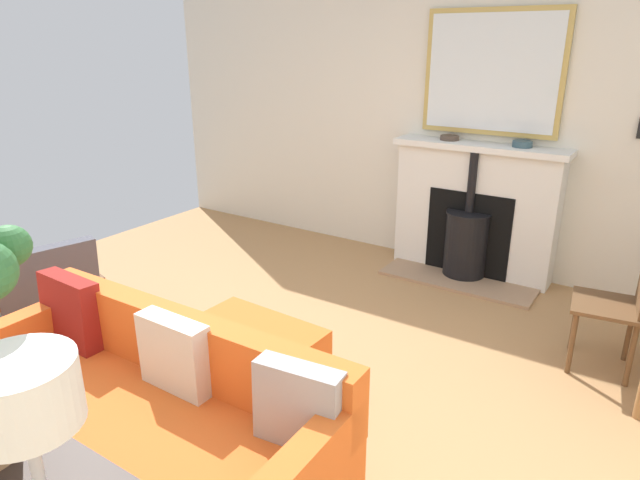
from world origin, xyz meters
name	(u,v)px	position (x,y,z in m)	size (l,w,h in m)	color
ground_plane	(261,397)	(0.00, 0.00, 0.00)	(5.34, 6.21, 0.01)	#A87A4C
wall_left	(447,119)	(-2.67, 0.00, 1.30)	(0.12, 6.21, 2.61)	beige
fireplace	(473,217)	(-2.44, 0.38, 0.52)	(0.64, 1.44, 1.15)	#9E7A5B
mirror_over_mantel	(492,73)	(-2.58, 0.38, 1.71)	(0.04, 1.13, 0.99)	tan
mantel_bowl_near	(450,137)	(-2.49, 0.10, 1.17)	(0.16, 0.16, 0.04)	#47382D
mantel_bowl_far	(522,143)	(-2.49, 0.71, 1.18)	(0.16, 0.16, 0.05)	#334C56
sofa	(146,416)	(0.77, -0.03, 0.34)	(0.83, 1.92, 0.79)	#B2B2B7
ottoman	(250,354)	(-0.02, -0.09, 0.24)	(0.59, 0.80, 0.40)	#B2B2B7
armchair_accent	(44,288)	(0.32, -1.55, 0.42)	(0.79, 0.72, 0.76)	brown
table_lamp_far_end	(22,399)	(1.54, 0.57, 1.14)	(0.28, 0.28, 0.46)	#B2B2B7
dining_chair_near_fireplace	(626,296)	(-1.43, 1.66, 0.51)	(0.45, 0.45, 0.88)	brown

